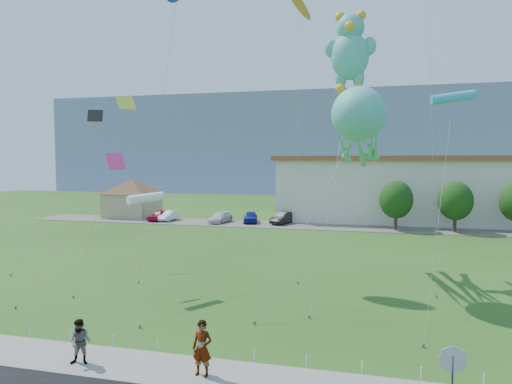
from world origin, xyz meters
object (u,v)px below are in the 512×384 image
pavilion (132,195)px  parked_car_white (220,217)px  parked_car_blue (250,217)px  parked_car_black (282,218)px  parked_car_silver (169,216)px  parked_car_red (160,215)px  octopus_kite (359,126)px  teddy_bear_kite (350,50)px  pedestrian_right (80,342)px  stop_sign (453,367)px  pedestrian_left (202,348)px

pavilion → parked_car_white: (13.51, -2.91, -2.34)m
parked_car_blue → parked_car_black: bearing=-12.2°
parked_car_silver → parked_car_white: bearing=1.5°
parked_car_red → octopus_kite: octopus_kite is taller
parked_car_white → parked_car_silver: bearing=-170.5°
parked_car_silver → teddy_bear_kite: size_ratio=0.21×
parked_car_white → octopus_kite: size_ratio=0.33×
pedestrian_right → parked_car_black: (0.26, 39.11, -0.18)m
pavilion → stop_sign: size_ratio=3.68×
pedestrian_right → parked_car_red: pedestrian_right is taller
stop_sign → parked_car_blue: 43.35m
pedestrian_left → teddy_bear_kite: 22.57m
pavilion → parked_car_silver: size_ratio=2.47×
pedestrian_left → pedestrian_right: bearing=-174.4°
stop_sign → parked_car_white: bearing=117.0°
pedestrian_right → pedestrian_left: bearing=-10.4°
teddy_bear_kite → stop_sign: bearing=-78.4°
pavilion → teddy_bear_kite: 39.91m
parked_car_red → parked_car_black: size_ratio=0.93×
parked_car_blue → parked_car_black: (3.96, 0.02, 0.01)m
parked_car_white → parked_car_black: bearing=16.5°
stop_sign → pedestrian_right: stop_sign is taller
pedestrian_left → parked_car_blue: 39.74m
parked_car_blue → octopus_kite: 30.18m
parked_car_silver → teddy_bear_kite: 34.32m
pedestrian_right → parked_car_red: size_ratio=0.43×
pavilion → parked_car_silver: 7.59m
parked_car_silver → pavilion: bearing=159.1°
parked_car_red → parked_car_silver: parked_car_red is taller
parked_car_blue → teddy_bear_kite: size_ratio=0.23×
pedestrian_right → parked_car_blue: (-3.70, 39.09, -0.19)m
pavilion → parked_car_red: size_ratio=2.33×
stop_sign → octopus_kite: 16.82m
parked_car_silver → parked_car_white: (6.87, -0.08, 0.01)m
parked_car_red → teddy_bear_kite: 34.90m
pedestrian_right → parked_car_blue: pedestrian_right is taller
parked_car_red → pavilion: bearing=166.8°
parked_car_silver → parked_car_black: 14.45m
stop_sign → pedestrian_left: stop_sign is taller
pavilion → parked_car_black: pavilion is taller
parked_car_white → pedestrian_right: bearing=-69.0°
parked_car_white → teddy_bear_kite: (16.21, -20.82, 14.41)m
stop_sign → pedestrian_left: 8.11m
pedestrian_right → parked_car_silver: (-14.17, 38.35, -0.27)m
parked_car_red → parked_car_silver: bearing=27.5°
pedestrian_left → parked_car_silver: (-18.88, 38.10, -0.41)m
pavilion → octopus_kite: (30.48, -27.63, 6.67)m
pedestrian_left → parked_car_black: bearing=99.2°
pedestrian_left → parked_car_white: 39.87m
pedestrian_right → parked_car_red: bearing=98.3°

